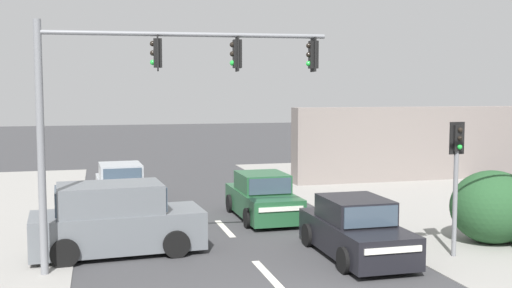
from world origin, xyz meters
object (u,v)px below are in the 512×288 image
object	(u,v)px
traffic_signal_mast	(144,91)
sedan_crossing_left	(121,185)
sedan_receding_far	(355,230)
sedan_kerbside_parked	(262,198)
suv_oncoming_near	(116,221)
pedestal_signal_right_kerb	(456,166)

from	to	relation	value
traffic_signal_mast	sedan_crossing_left	bearing A→B (deg)	91.72
sedan_receding_far	sedan_kerbside_parked	xyz separation A→B (m)	(-1.08, 5.26, 0.00)
traffic_signal_mast	sedan_crossing_left	size ratio (longest dim) A/B	1.59
sedan_receding_far	suv_oncoming_near	distance (m)	6.38
sedan_kerbside_parked	sedan_crossing_left	xyz separation A→B (m)	(-4.61, 4.05, 0.00)
sedan_kerbside_parked	suv_oncoming_near	distance (m)	6.01
suv_oncoming_near	sedan_crossing_left	world-z (taller)	suv_oncoming_near
sedan_kerbside_parked	suv_oncoming_near	world-z (taller)	suv_oncoming_near
suv_oncoming_near	sedan_crossing_left	distance (m)	7.39
traffic_signal_mast	suv_oncoming_near	distance (m)	3.95
sedan_receding_far	sedan_crossing_left	distance (m)	10.91
suv_oncoming_near	sedan_crossing_left	bearing A→B (deg)	86.98
sedan_receding_far	suv_oncoming_near	size ratio (longest dim) A/B	0.92
sedan_kerbside_parked	suv_oncoming_near	bearing A→B (deg)	-146.32
suv_oncoming_near	traffic_signal_mast	bearing A→B (deg)	-69.32
pedestal_signal_right_kerb	sedan_crossing_left	bearing A→B (deg)	129.24
traffic_signal_mast	sedan_kerbside_parked	bearing A→B (deg)	49.57
traffic_signal_mast	sedan_receding_far	bearing A→B (deg)	-1.79
traffic_signal_mast	pedestal_signal_right_kerb	xyz separation A→B (m)	(7.91, -0.89, -1.94)
sedan_kerbside_parked	sedan_crossing_left	size ratio (longest dim) A/B	0.99
sedan_kerbside_parked	sedan_crossing_left	world-z (taller)	same
suv_oncoming_near	sedan_crossing_left	xyz separation A→B (m)	(0.39, 7.38, -0.18)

